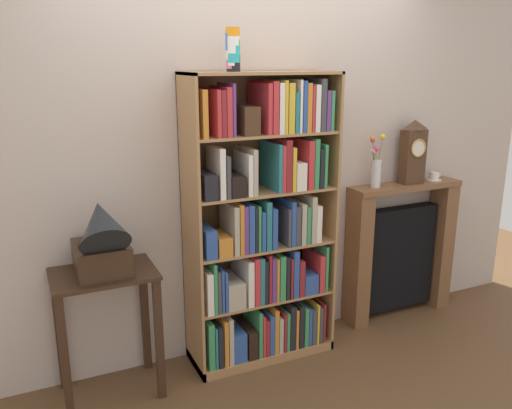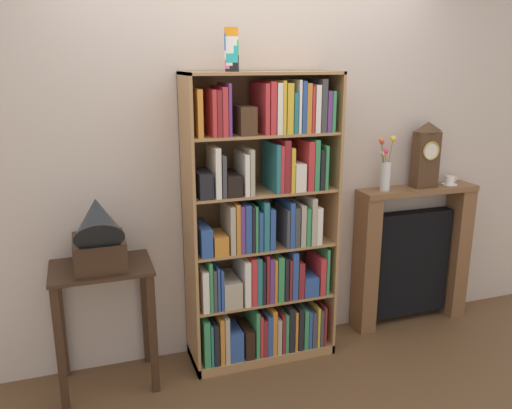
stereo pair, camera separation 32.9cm
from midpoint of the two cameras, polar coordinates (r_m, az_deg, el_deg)
The scene contains 10 objects.
ground_plane at distance 3.68m, azimuth -1.79°, elevation -16.33°, with size 7.55×6.40×0.02m, color brown.
wall_back at distance 3.48m, azimuth -2.04°, elevation 5.55°, with size 4.55×0.08×2.66m, color beige.
bookshelf at distance 3.35m, azimuth -2.13°, elevation -3.25°, with size 0.94×0.36×1.86m.
cup_stack at distance 3.10m, azimuth -5.70°, elevation 16.40°, with size 0.08×0.08×0.24m.
side_table_left at distance 3.23m, azimuth -18.88°, elevation -10.54°, with size 0.58×0.41×0.77m.
gramophone at distance 3.03m, azimuth -19.45°, elevation -3.69°, with size 0.29×0.46×0.51m.
fireplace_mantel at distance 4.14m, azimuth 13.13°, elevation -4.94°, with size 0.91×0.21×1.05m.
mantel_clock at distance 3.96m, azimuth 14.42°, elevation 5.55°, with size 0.17×0.12×0.47m.
flower_vase at distance 3.79m, azimuth 10.50°, elevation 4.07°, with size 0.16×0.09×0.38m.
teacup_with_saucer at distance 4.14m, azimuth 16.67°, elevation 2.90°, with size 0.12×0.11×0.06m.
Camera 1 is at (-1.37, -2.83, 1.92)m, focal length 36.82 mm.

